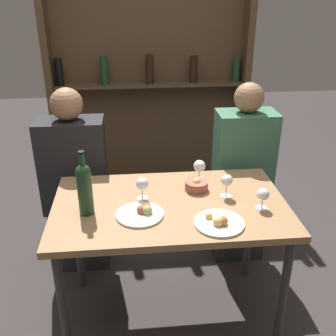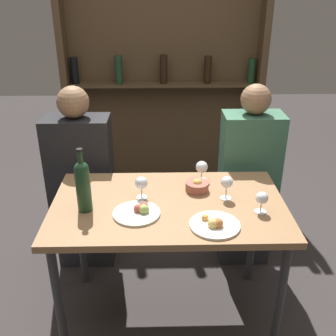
# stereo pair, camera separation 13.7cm
# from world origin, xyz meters

# --- Properties ---
(ground_plane) EXTENTS (10.00, 10.00, 0.00)m
(ground_plane) POSITION_xyz_m (0.00, 0.00, 0.00)
(ground_plane) COLOR #332D2D
(dining_table) EXTENTS (1.21, 0.72, 0.77)m
(dining_table) POSITION_xyz_m (0.00, 0.00, 0.69)
(dining_table) COLOR olive
(dining_table) RESTS_ON ground_plane
(wine_rack_wall) EXTENTS (1.83, 0.21, 2.35)m
(wine_rack_wall) POSITION_xyz_m (-0.00, 1.87, 1.18)
(wine_rack_wall) COLOR #4C3823
(wine_rack_wall) RESTS_ON ground_plane
(wine_bottle) EXTENTS (0.07, 0.07, 0.33)m
(wine_bottle) POSITION_xyz_m (-0.42, -0.05, 0.91)
(wine_bottle) COLOR #19381E
(wine_bottle) RESTS_ON dining_table
(wine_glass_0) EXTENTS (0.06, 0.06, 0.13)m
(wine_glass_0) POSITION_xyz_m (0.30, 0.04, 0.86)
(wine_glass_0) COLOR silver
(wine_glass_0) RESTS_ON dining_table
(wine_glass_1) EXTENTS (0.06, 0.06, 0.11)m
(wine_glass_1) POSITION_xyz_m (0.45, -0.10, 0.84)
(wine_glass_1) COLOR silver
(wine_glass_1) RESTS_ON dining_table
(wine_glass_2) EXTENTS (0.07, 0.07, 0.12)m
(wine_glass_2) POSITION_xyz_m (-0.14, 0.06, 0.85)
(wine_glass_2) COLOR silver
(wine_glass_2) RESTS_ON dining_table
(wine_glass_3) EXTENTS (0.07, 0.07, 0.12)m
(wine_glass_3) POSITION_xyz_m (0.20, 0.26, 0.84)
(wine_glass_3) COLOR silver
(wine_glass_3) RESTS_ON dining_table
(food_plate_0) EXTENTS (0.23, 0.23, 0.05)m
(food_plate_0) POSITION_xyz_m (-0.15, -0.10, 0.78)
(food_plate_0) COLOR silver
(food_plate_0) RESTS_ON dining_table
(food_plate_1) EXTENTS (0.24, 0.24, 0.05)m
(food_plate_1) POSITION_xyz_m (0.21, -0.22, 0.78)
(food_plate_1) COLOR silver
(food_plate_1) RESTS_ON dining_table
(snack_bowl) EXTENTS (0.13, 0.13, 0.07)m
(snack_bowl) POSITION_xyz_m (0.16, 0.13, 0.79)
(snack_bowl) COLOR #995142
(snack_bowl) RESTS_ON dining_table
(seated_person_left) EXTENTS (0.41, 0.22, 1.25)m
(seated_person_left) POSITION_xyz_m (-0.56, 0.54, 0.59)
(seated_person_left) COLOR #26262B
(seated_person_left) RESTS_ON ground_plane
(seated_person_right) EXTENTS (0.37, 0.22, 1.25)m
(seated_person_right) POSITION_xyz_m (0.54, 0.54, 0.59)
(seated_person_right) COLOR #26262B
(seated_person_right) RESTS_ON ground_plane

